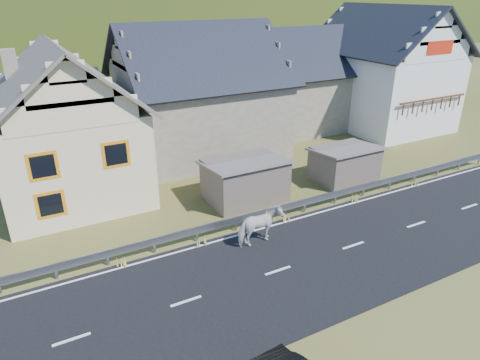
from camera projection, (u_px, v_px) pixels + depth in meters
ground at (353, 246)px, 19.14m from camera, size 160.00×160.00×0.00m
road at (353, 246)px, 19.14m from camera, size 60.00×7.00×0.04m
lane_markings at (353, 245)px, 19.13m from camera, size 60.00×6.60×0.01m
guardrail at (305, 202)px, 21.88m from camera, size 28.10×0.09×0.75m
shed_left at (245, 180)px, 23.08m from camera, size 4.30×3.30×2.40m
shed_right at (344, 164)px, 25.51m from camera, size 3.80×2.90×2.20m
house_cream at (64, 116)px, 22.75m from camera, size 7.80×9.80×8.30m
house_stone_a at (198, 85)px, 28.93m from camera, size 10.80×9.80×8.90m
house_stone_b at (301, 74)px, 35.00m from camera, size 9.80×8.80×8.10m
house_white at (384, 63)px, 34.83m from camera, size 8.80×10.80×9.70m
mountain at (56, 72)px, 174.59m from camera, size 440.00×280.00×260.00m
horse at (260, 226)px, 18.96m from camera, size 1.17×2.16×1.74m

